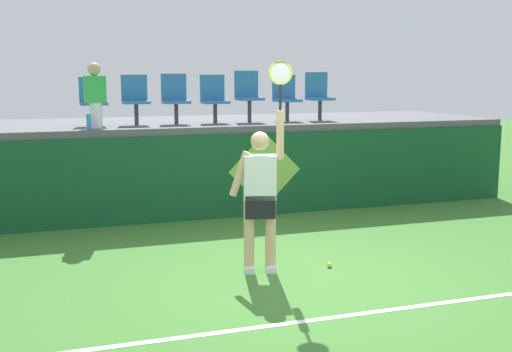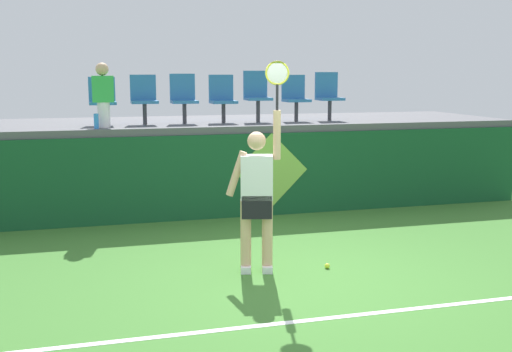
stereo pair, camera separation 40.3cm
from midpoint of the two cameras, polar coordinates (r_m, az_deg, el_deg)
ground_plane at (r=7.46m, az=5.53°, el=-9.34°), size 40.00×40.00×0.00m
court_back_wall at (r=10.42m, az=-1.02°, el=0.05°), size 10.82×0.20×1.40m
spectator_platform at (r=11.66m, az=-2.72°, el=4.79°), size 10.82×2.85×0.12m
court_baseline_stripe at (r=6.42m, az=9.44°, el=-12.56°), size 9.74×0.08×0.01m
tennis_player at (r=7.47m, az=1.64°, el=-1.59°), size 0.74×0.34×2.53m
tennis_ball at (r=7.87m, az=7.98°, el=-8.12°), size 0.07×0.07×0.07m
water_bottle at (r=10.16m, az=-13.26°, el=4.88°), size 0.07×0.07×0.24m
stadium_chair_0 at (r=10.84m, az=-12.79°, el=6.89°), size 0.44×0.42×0.81m
stadium_chair_1 at (r=10.89m, az=-9.13°, el=7.11°), size 0.44×0.42×0.84m
stadium_chair_2 at (r=10.99m, az=-5.58°, el=7.22°), size 0.44×0.42×0.86m
stadium_chair_3 at (r=11.13m, az=-2.04°, el=7.22°), size 0.44×0.42×0.84m
stadium_chair_4 at (r=11.29m, az=1.11°, el=7.51°), size 0.44×0.42×0.91m
stadium_chair_5 at (r=11.52m, az=4.59°, el=7.29°), size 0.44×0.42×0.84m
stadium_chair_6 at (r=11.75m, az=7.59°, el=7.42°), size 0.44×0.42×0.89m
spectator_0 at (r=10.37m, az=-12.69°, el=7.34°), size 0.34×0.21×1.03m
wall_signage_mount at (r=10.63m, az=2.48°, el=-3.59°), size 1.27×0.01×1.40m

